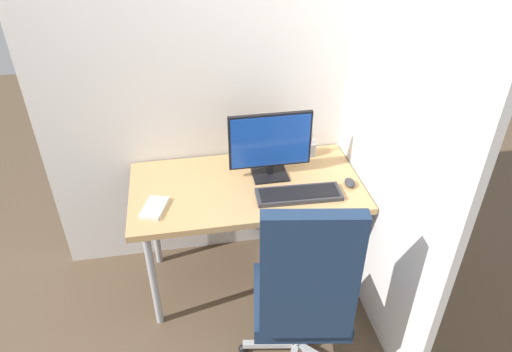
# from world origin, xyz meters

# --- Properties ---
(ground_plane) EXTENTS (8.00, 8.00, 0.00)m
(ground_plane) POSITION_xyz_m (0.00, 0.00, 0.00)
(ground_plane) COLOR brown
(wall_back) EXTENTS (2.33, 0.04, 2.80)m
(wall_back) POSITION_xyz_m (0.00, 0.38, 1.40)
(wall_back) COLOR white
(wall_back) RESTS_ON ground_plane
(wall_side_right) EXTENTS (0.04, 1.70, 2.80)m
(wall_side_right) POSITION_xyz_m (0.69, -0.14, 1.40)
(wall_side_right) COLOR white
(wall_side_right) RESTS_ON ground_plane
(desk) EXTENTS (1.32, 0.69, 0.76)m
(desk) POSITION_xyz_m (0.00, 0.00, 0.69)
(desk) COLOR tan
(desk) RESTS_ON ground_plane
(office_chair) EXTENTS (0.62, 0.62, 1.18)m
(office_chair) POSITION_xyz_m (0.16, -0.71, 0.60)
(office_chair) COLOR black
(office_chair) RESTS_ON ground_plane
(filing_cabinet) EXTENTS (0.42, 0.51, 0.64)m
(filing_cabinet) POSITION_xyz_m (0.35, 0.04, 0.32)
(filing_cabinet) COLOR slate
(filing_cabinet) RESTS_ON ground_plane
(monitor) EXTENTS (0.48, 0.16, 0.40)m
(monitor) POSITION_xyz_m (0.15, 0.07, 0.97)
(monitor) COLOR black
(monitor) RESTS_ON desk
(keyboard) EXTENTS (0.48, 0.17, 0.03)m
(keyboard) POSITION_xyz_m (0.27, -0.16, 0.77)
(keyboard) COLOR #333338
(keyboard) RESTS_ON desk
(mouse) EXTENTS (0.06, 0.09, 0.04)m
(mouse) POSITION_xyz_m (0.58, -0.11, 0.77)
(mouse) COLOR #333338
(mouse) RESTS_ON desk
(pen_holder) EXTENTS (0.08, 0.08, 0.17)m
(pen_holder) POSITION_xyz_m (0.45, 0.26, 0.80)
(pen_holder) COLOR #9EA0A5
(pen_holder) RESTS_ON desk
(notebook) EXTENTS (0.16, 0.21, 0.02)m
(notebook) POSITION_xyz_m (-0.52, -0.14, 0.77)
(notebook) COLOR silver
(notebook) RESTS_ON desk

